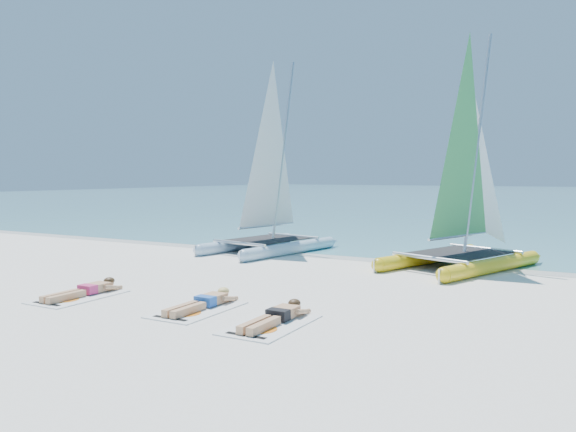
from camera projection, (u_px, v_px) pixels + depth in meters
The scene contains 11 objects.
ground at pixel (245, 288), 12.11m from camera, with size 140.00×140.00×0.00m, color white.
sea at pixel (533, 195), 67.21m from camera, with size 140.00×115.00×0.01m, color #74C1C2.
wet_sand_strip at pixel (344, 256), 16.92m from camera, with size 140.00×1.40×0.01m, color beige.
catamaran_blue at pixel (270, 192), 17.87m from camera, with size 3.07×5.00×6.37m.
catamaran_yellow at pixel (471, 190), 14.91m from camera, with size 3.78×5.23×6.47m.
towel_a at pixel (79, 297), 11.22m from camera, with size 1.00×1.85×0.02m, color white.
sunbather_a at pixel (86, 290), 11.38m from camera, with size 0.37×1.73×0.26m.
towel_b at pixel (198, 310), 10.16m from camera, with size 1.00×1.85×0.02m, color white.
sunbather_b at pixel (204, 302), 10.32m from camera, with size 0.37×1.73×0.26m.
towel_c at pixel (271, 325), 9.13m from camera, with size 1.00×1.85×0.02m, color white.
sunbather_c at pixel (277, 315), 9.29m from camera, with size 0.37×1.73×0.26m.
Camera 1 is at (6.57, -10.04, 2.44)m, focal length 35.00 mm.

